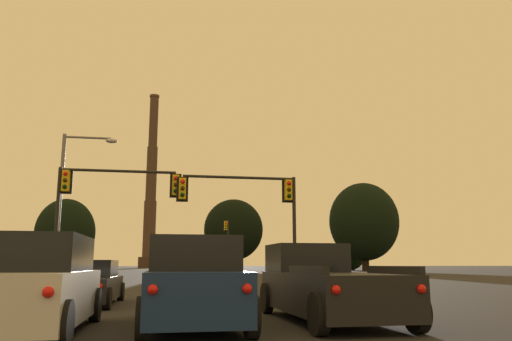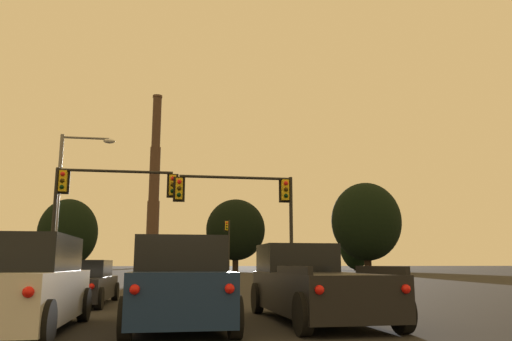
% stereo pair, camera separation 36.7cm
% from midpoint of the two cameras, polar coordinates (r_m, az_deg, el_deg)
% --- Properties ---
extents(sedan_left_lane_front, '(2.04, 4.73, 1.43)m').
position_cam_midpoint_polar(sedan_left_lane_front, '(17.52, -19.28, -12.12)').
color(sedan_left_lane_front, black).
rests_on(sedan_left_lane_front, ground_plane).
extents(pickup_truck_right_lane_second, '(2.30, 5.55, 1.82)m').
position_cam_midpoint_polar(pickup_truck_right_lane_second, '(12.24, 6.91, -12.89)').
color(pickup_truck_right_lane_second, black).
rests_on(pickup_truck_right_lane_second, ground_plane).
extents(suv_left_lane_second, '(2.15, 4.92, 1.86)m').
position_cam_midpoint_polar(suv_left_lane_second, '(10.78, -25.01, -11.81)').
color(suv_left_lane_second, silver).
rests_on(suv_left_lane_second, ground_plane).
extents(suv_center_lane_second, '(2.13, 4.92, 1.86)m').
position_cam_midpoint_polar(suv_center_lane_second, '(11.00, -8.24, -12.63)').
color(suv_center_lane_second, navy).
rests_on(suv_center_lane_second, ground_plane).
extents(traffic_light_overhead_right, '(6.12, 0.50, 5.67)m').
position_cam_midpoint_polar(traffic_light_overhead_right, '(25.02, -0.55, -3.59)').
color(traffic_light_overhead_right, black).
rests_on(traffic_light_overhead_right, ground_plane).
extents(traffic_light_far_right, '(0.78, 0.50, 6.33)m').
position_cam_midpoint_polar(traffic_light_far_right, '(58.30, -3.52, -7.81)').
color(traffic_light_far_right, black).
rests_on(traffic_light_far_right, ground_plane).
extents(traffic_light_overhead_left, '(6.12, 0.50, 5.99)m').
position_cam_midpoint_polar(traffic_light_overhead_left, '(25.92, -17.71, -2.79)').
color(traffic_light_overhead_left, black).
rests_on(traffic_light_overhead_left, ground_plane).
extents(street_lamp, '(2.88, 0.36, 8.18)m').
position_cam_midpoint_polar(street_lamp, '(28.22, -20.91, -2.35)').
color(street_lamp, slate).
rests_on(street_lamp, ground_plane).
extents(smokestack, '(6.28, 6.28, 56.73)m').
position_cam_midpoint_polar(smokestack, '(164.13, -12.01, -3.07)').
color(smokestack, '#3C2B22').
rests_on(smokestack, ground_plane).
extents(treeline_right_mid, '(11.03, 9.93, 13.29)m').
position_cam_midpoint_polar(treeline_right_mid, '(94.02, -2.70, -6.78)').
color(treeline_right_mid, black).
rests_on(treeline_right_mid, ground_plane).
extents(treeline_left_mid, '(7.28, 6.56, 15.05)m').
position_cam_midpoint_polar(treeline_left_mid, '(105.52, 10.81, -7.01)').
color(treeline_left_mid, black).
rests_on(treeline_left_mid, ground_plane).
extents(treeline_far_right, '(13.17, 11.85, 16.49)m').
position_cam_midpoint_polar(treeline_far_right, '(96.67, 12.12, -5.73)').
color(treeline_far_right, black).
rests_on(treeline_far_right, ground_plane).
extents(treeline_center_right, '(10.76, 9.68, 13.27)m').
position_cam_midpoint_polar(treeline_center_right, '(99.45, -21.07, -6.65)').
color(treeline_center_right, black).
rests_on(treeline_center_right, ground_plane).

